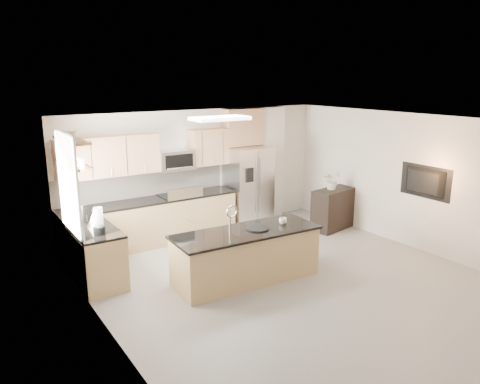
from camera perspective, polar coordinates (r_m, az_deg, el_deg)
floor at (r=7.84m, az=6.43°, el=-10.82°), size 6.50×6.50×0.00m
ceiling at (r=7.16m, az=7.00°, el=8.44°), size 6.00×6.50×0.02m
wall_back at (r=10.03m, az=-5.25°, el=2.55°), size 6.00×0.02×2.60m
wall_left at (r=6.01m, az=-16.00°, el=-5.82°), size 0.02×6.50×2.60m
wall_right at (r=9.55m, az=20.68°, el=1.12°), size 0.02×6.50×2.60m
back_counter at (r=9.45m, az=-10.80°, el=-3.54°), size 3.55×0.66×1.44m
left_counter at (r=8.05m, az=-17.40°, el=-7.18°), size 0.66×1.50×0.92m
range at (r=9.69m, az=-7.36°, el=-2.97°), size 0.76×0.64×1.14m
upper_cabinets at (r=9.26m, az=-11.99°, el=4.64°), size 3.50×0.33×0.75m
microwave at (r=9.53m, az=-7.90°, el=3.88°), size 0.76×0.40×0.40m
refrigerator at (r=10.34m, az=0.97°, el=0.63°), size 0.92×0.78×1.78m
partition_column at (r=10.87m, az=3.63°, el=3.47°), size 0.60×0.30×2.60m
window at (r=7.65m, az=-20.21°, el=0.81°), size 0.04×1.15×1.65m
shelf_lower at (r=7.71m, az=-19.65°, el=3.24°), size 0.30×1.20×0.04m
shelf_upper at (r=7.66m, az=-19.88°, el=5.96°), size 0.30×1.20×0.04m
ceiling_fixture at (r=8.23m, az=-2.46°, el=8.96°), size 1.00×0.50×0.06m
island at (r=7.72m, az=0.75°, el=-7.71°), size 2.48×1.00×1.27m
credenza at (r=10.47m, az=11.43°, el=-2.00°), size 1.18×0.66×0.89m
cup at (r=7.94m, az=5.23°, el=-3.54°), size 0.17×0.17×0.10m
platter at (r=7.67m, az=2.16°, el=-4.44°), size 0.43×0.43×0.02m
blender at (r=7.46m, az=-16.84°, el=-3.60°), size 0.18×0.18×0.42m
kettle at (r=7.89m, az=-17.39°, el=-3.13°), size 0.22×0.22×0.28m
coffee_maker at (r=8.17m, az=-18.49°, el=-2.49°), size 0.22×0.24×0.30m
bowl at (r=7.91m, az=-20.39°, el=6.65°), size 0.51×0.51×0.10m
flower_vase at (r=10.25m, az=11.18°, el=2.04°), size 0.61×0.54×0.63m
television at (r=9.36m, az=21.36°, el=1.12°), size 0.14×1.08×0.62m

